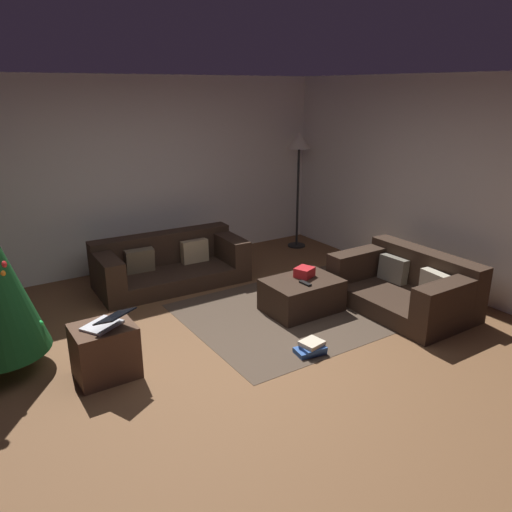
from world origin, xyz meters
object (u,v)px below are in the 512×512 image
at_px(gift_box, 304,272).
at_px(laptop, 107,322).
at_px(couch_right, 408,286).
at_px(ottoman, 302,295).
at_px(book_stack, 311,348).
at_px(corner_lamp, 299,150).
at_px(tv_remote, 305,283).
at_px(couch_left, 169,264).
at_px(side_table, 105,351).

height_order(gift_box, laptop, laptop).
xyz_separation_m(couch_right, ottoman, (-1.07, 0.60, -0.07)).
height_order(ottoman, gift_box, gift_box).
relative_size(book_stack, corner_lamp, 0.17).
bearing_deg(tv_remote, laptop, 178.50).
bearing_deg(couch_left, tv_remote, 118.30).
xyz_separation_m(couch_left, laptop, (-1.36, -1.83, 0.29)).
bearing_deg(gift_box, corner_lamp, 54.48).
relative_size(couch_right, ottoman, 1.82).
height_order(side_table, corner_lamp, corner_lamp).
height_order(ottoman, corner_lamp, corner_lamp).
relative_size(ottoman, gift_box, 4.23).
relative_size(tv_remote, corner_lamp, 0.09).
bearing_deg(side_table, book_stack, -21.49).
bearing_deg(corner_lamp, gift_box, -125.52).
bearing_deg(couch_right, corner_lamp, -8.11).
relative_size(ottoman, corner_lamp, 0.46).
height_order(couch_right, book_stack, couch_right).
distance_m(ottoman, gift_box, 0.26).
bearing_deg(gift_box, side_table, -174.99).
bearing_deg(corner_lamp, couch_left, -171.83).
relative_size(tv_remote, book_stack, 0.52).
relative_size(tv_remote, laptop, 0.33).
xyz_separation_m(gift_box, laptop, (-2.35, -0.26, 0.11)).
bearing_deg(side_table, couch_right, -7.79).
relative_size(couch_left, gift_box, 9.77).
xyz_separation_m(side_table, corner_lamp, (3.74, 2.11, 1.30)).
relative_size(couch_left, laptop, 3.92).
height_order(couch_right, corner_lamp, corner_lamp).
distance_m(gift_box, side_table, 2.40).
distance_m(side_table, book_stack, 1.91).
height_order(couch_left, couch_right, couch_right).
relative_size(couch_right, laptop, 3.09).
bearing_deg(book_stack, corner_lamp, 54.85).
distance_m(gift_box, corner_lamp, 2.59).
height_order(tv_remote, side_table, side_table).
distance_m(ottoman, laptop, 2.31).
bearing_deg(laptop, ottoman, 4.83).
relative_size(gift_box, laptop, 0.40).
height_order(ottoman, laptop, laptop).
distance_m(gift_box, tv_remote, 0.24).
bearing_deg(tv_remote, book_stack, -127.28).
xyz_separation_m(tv_remote, book_stack, (-0.48, -0.71, -0.32)).
xyz_separation_m(couch_right, laptop, (-3.34, 0.41, 0.28)).
bearing_deg(couch_right, couch_left, 41.66).
height_order(gift_box, corner_lamp, corner_lamp).
height_order(couch_left, laptop, laptop).
relative_size(ottoman, book_stack, 2.72).
height_order(couch_right, laptop, laptop).
height_order(tv_remote, laptop, laptop).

